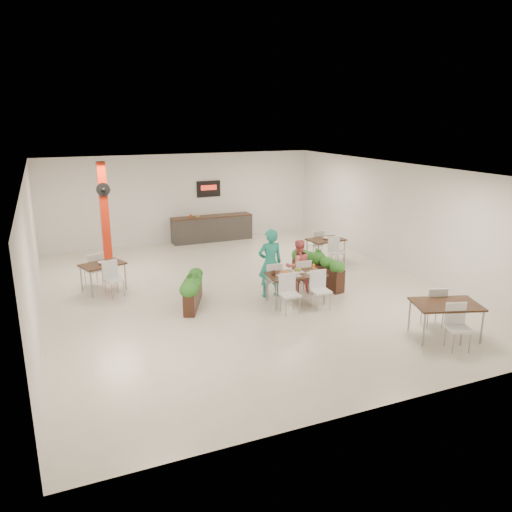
{
  "coord_description": "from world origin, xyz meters",
  "views": [
    {
      "loc": [
        -4.59,
        -11.69,
        4.48
      ],
      "look_at": [
        0.13,
        -0.59,
        1.1
      ],
      "focal_mm": 35.0,
      "sensor_mm": 36.0,
      "label": 1
    }
  ],
  "objects_px": {
    "main_table": "(295,278)",
    "diner_woman": "(298,266)",
    "side_table_a": "(103,268)",
    "planter_right": "(317,267)",
    "diner_man": "(270,263)",
    "side_table_b": "(326,243)",
    "red_column": "(105,214)",
    "service_counter": "(212,228)",
    "planter_left": "(193,287)",
    "side_table_c": "(446,308)"
  },
  "relations": [
    {
      "from": "red_column",
      "to": "planter_left",
      "type": "xyz_separation_m",
      "value": [
        1.48,
        -4.3,
        -1.16
      ]
    },
    {
      "from": "planter_right",
      "to": "side_table_c",
      "type": "relative_size",
      "value": 1.16
    },
    {
      "from": "service_counter",
      "to": "side_table_c",
      "type": "xyz_separation_m",
      "value": [
        1.83,
        -9.99,
        0.14
      ]
    },
    {
      "from": "diner_man",
      "to": "side_table_c",
      "type": "xyz_separation_m",
      "value": [
        2.34,
        -3.67,
        -0.25
      ]
    },
    {
      "from": "diner_man",
      "to": "planter_left",
      "type": "bearing_deg",
      "value": -0.07
    },
    {
      "from": "service_counter",
      "to": "side_table_b",
      "type": "height_order",
      "value": "service_counter"
    },
    {
      "from": "red_column",
      "to": "service_counter",
      "type": "xyz_separation_m",
      "value": [
        4.0,
        1.86,
        -1.15
      ]
    },
    {
      "from": "red_column",
      "to": "service_counter",
      "type": "height_order",
      "value": "red_column"
    },
    {
      "from": "service_counter",
      "to": "diner_man",
      "type": "xyz_separation_m",
      "value": [
        -0.51,
        -6.31,
        0.4
      ]
    },
    {
      "from": "planter_left",
      "to": "side_table_a",
      "type": "distance_m",
      "value": 2.73
    },
    {
      "from": "diner_man",
      "to": "planter_left",
      "type": "height_order",
      "value": "diner_man"
    },
    {
      "from": "planter_left",
      "to": "side_table_c",
      "type": "bearing_deg",
      "value": -41.3
    },
    {
      "from": "diner_man",
      "to": "side_table_c",
      "type": "distance_m",
      "value": 4.36
    },
    {
      "from": "red_column",
      "to": "side_table_a",
      "type": "xyz_separation_m",
      "value": [
        -0.4,
        -2.33,
        -1.02
      ]
    },
    {
      "from": "diner_woman",
      "to": "side_table_a",
      "type": "distance_m",
      "value": 5.15
    },
    {
      "from": "main_table",
      "to": "side_table_a",
      "type": "bearing_deg",
      "value": 147.08
    },
    {
      "from": "side_table_a",
      "to": "side_table_b",
      "type": "xyz_separation_m",
      "value": [
        6.84,
        0.08,
        0.0
      ]
    },
    {
      "from": "service_counter",
      "to": "side_table_c",
      "type": "distance_m",
      "value": 10.15
    },
    {
      "from": "diner_woman",
      "to": "planter_left",
      "type": "xyz_separation_m",
      "value": [
        -2.8,
        0.14,
        -0.23
      ]
    },
    {
      "from": "diner_woman",
      "to": "side_table_b",
      "type": "xyz_separation_m",
      "value": [
        2.15,
        2.2,
        -0.09
      ]
    },
    {
      "from": "side_table_a",
      "to": "side_table_b",
      "type": "distance_m",
      "value": 6.84
    },
    {
      "from": "planter_left",
      "to": "side_table_a",
      "type": "bearing_deg",
      "value": 133.68
    },
    {
      "from": "red_column",
      "to": "side_table_b",
      "type": "relative_size",
      "value": 1.94
    },
    {
      "from": "service_counter",
      "to": "diner_man",
      "type": "height_order",
      "value": "service_counter"
    },
    {
      "from": "planter_left",
      "to": "side_table_b",
      "type": "distance_m",
      "value": 5.37
    },
    {
      "from": "planter_left",
      "to": "side_table_c",
      "type": "distance_m",
      "value": 5.79
    },
    {
      "from": "red_column",
      "to": "side_table_b",
      "type": "height_order",
      "value": "red_column"
    },
    {
      "from": "side_table_a",
      "to": "diner_man",
      "type": "bearing_deg",
      "value": -48.45
    },
    {
      "from": "planter_left",
      "to": "red_column",
      "type": "bearing_deg",
      "value": 109.0
    },
    {
      "from": "side_table_b",
      "to": "side_table_c",
      "type": "relative_size",
      "value": 0.99
    },
    {
      "from": "main_table",
      "to": "planter_left",
      "type": "height_order",
      "value": "main_table"
    },
    {
      "from": "planter_right",
      "to": "side_table_a",
      "type": "height_order",
      "value": "planter_right"
    },
    {
      "from": "side_table_b",
      "to": "side_table_c",
      "type": "height_order",
      "value": "same"
    },
    {
      "from": "side_table_a",
      "to": "side_table_b",
      "type": "relative_size",
      "value": 1.01
    },
    {
      "from": "red_column",
      "to": "side_table_c",
      "type": "xyz_separation_m",
      "value": [
        5.83,
        -8.12,
        -1.01
      ]
    },
    {
      "from": "main_table",
      "to": "side_table_b",
      "type": "height_order",
      "value": "same"
    },
    {
      "from": "side_table_b",
      "to": "service_counter",
      "type": "bearing_deg",
      "value": 115.38
    },
    {
      "from": "planter_left",
      "to": "planter_right",
      "type": "relative_size",
      "value": 0.83
    },
    {
      "from": "red_column",
      "to": "diner_woman",
      "type": "height_order",
      "value": "red_column"
    },
    {
      "from": "main_table",
      "to": "diner_woman",
      "type": "bearing_deg",
      "value": 57.92
    },
    {
      "from": "service_counter",
      "to": "red_column",
      "type": "bearing_deg",
      "value": -155.0
    },
    {
      "from": "side_table_a",
      "to": "service_counter",
      "type": "bearing_deg",
      "value": 23.74
    },
    {
      "from": "diner_woman",
      "to": "side_table_c",
      "type": "height_order",
      "value": "diner_woman"
    },
    {
      "from": "side_table_a",
      "to": "planter_left",
      "type": "bearing_deg",
      "value": -66.22
    },
    {
      "from": "service_counter",
      "to": "planter_left",
      "type": "xyz_separation_m",
      "value": [
        -2.52,
        -6.17,
        -0.01
      ]
    },
    {
      "from": "side_table_a",
      "to": "planter_right",
      "type": "bearing_deg",
      "value": -37.83
    },
    {
      "from": "service_counter",
      "to": "diner_woman",
      "type": "xyz_separation_m",
      "value": [
        0.29,
        -6.31,
        0.22
      ]
    },
    {
      "from": "red_column",
      "to": "diner_woman",
      "type": "relative_size",
      "value": 2.24
    },
    {
      "from": "main_table",
      "to": "side_table_a",
      "type": "distance_m",
      "value": 5.1
    },
    {
      "from": "side_table_b",
      "to": "planter_left",
      "type": "bearing_deg",
      "value": -162.75
    }
  ]
}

